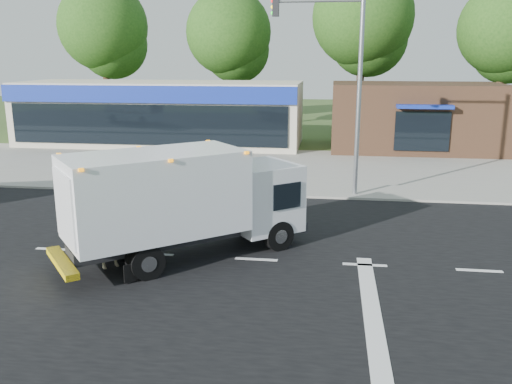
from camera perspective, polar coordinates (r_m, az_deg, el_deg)
ground at (r=15.32m, az=0.03°, el=-7.16°), size 120.00×120.00×0.00m
road_asphalt at (r=15.32m, az=0.03°, el=-7.14°), size 60.00×14.00×0.02m
sidewalk at (r=23.10m, az=2.82°, el=0.30°), size 60.00×2.40×0.12m
parking_apron at (r=28.76m, az=3.87°, el=2.92°), size 60.00×9.00×0.02m
lane_markings at (r=13.96m, az=4.83°, el=-9.33°), size 55.20×7.00×0.01m
ems_box_truck at (r=15.09m, az=-7.79°, el=-0.49°), size 6.78×6.10×3.10m
emergency_worker at (r=15.02m, az=-15.24°, el=-4.18°), size 0.81×0.79×1.98m
retail_strip_mall at (r=35.97m, az=-9.96°, el=8.20°), size 18.00×6.20×4.00m
brown_storefront at (r=34.68m, az=16.38°, el=7.62°), size 10.00×6.70×4.00m
traffic_signal_pole at (r=21.76m, az=9.16°, el=12.24°), size 3.51×0.25×8.00m
background_trees at (r=42.45m, az=4.30°, el=16.49°), size 36.77×7.39×12.10m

